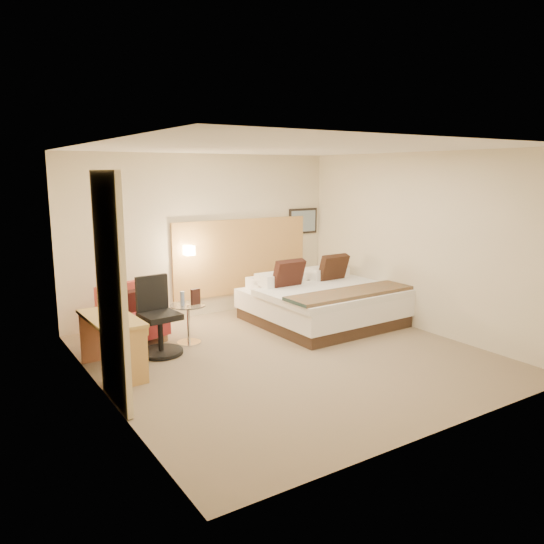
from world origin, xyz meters
TOP-DOWN VIEW (x-y plane):
  - floor at (0.00, 0.00)m, footprint 4.80×5.00m
  - ceiling at (0.00, 0.00)m, footprint 4.80×5.00m
  - wall_back at (0.00, 2.51)m, footprint 4.80×0.02m
  - wall_front at (0.00, -2.51)m, footprint 4.80×0.02m
  - wall_left at (-2.41, 0.00)m, footprint 0.02×5.00m
  - wall_right at (2.41, 0.00)m, footprint 0.02×5.00m
  - headboard_panel at (0.70, 2.47)m, footprint 2.60×0.04m
  - art_frame at (2.02, 2.48)m, footprint 0.62×0.03m
  - art_canvas at (2.02, 2.46)m, footprint 0.54×0.01m
  - lamp_arm at (-0.35, 2.42)m, footprint 0.02×0.12m
  - lamp_shade at (-0.35, 2.36)m, footprint 0.15×0.15m
  - curtain at (-2.36, -0.25)m, footprint 0.06×0.90m
  - bottle_a at (-0.98, 1.20)m, footprint 0.07×0.07m
  - menu_folder at (-0.79, 1.17)m, footprint 0.14×0.07m
  - bed at (1.36, 1.02)m, footprint 2.19×2.13m
  - lounge_chair at (-1.56, 1.71)m, footprint 0.96×0.89m
  - side_table at (-0.90, 1.20)m, footprint 0.57×0.57m
  - desk at (-2.11, 0.64)m, footprint 0.56×1.15m
  - desk_chair at (-1.41, 1.02)m, footprint 0.63×0.63m

SIDE VIEW (x-z plane):
  - floor at x=0.00m, z-range -0.02..0.00m
  - side_table at x=-0.90m, z-range 0.03..0.60m
  - lounge_chair at x=-1.56m, z-range -0.08..0.74m
  - bed at x=1.36m, z-range -0.18..0.86m
  - desk_chair at x=-1.41m, z-range -0.09..0.94m
  - desk at x=-2.11m, z-range 0.20..0.91m
  - bottle_a at x=-0.98m, z-range 0.56..0.77m
  - menu_folder at x=-0.79m, z-range 0.56..0.79m
  - headboard_panel at x=0.70m, z-range 0.30..1.60m
  - lamp_arm at x=-0.35m, z-range 1.14..1.16m
  - lamp_shade at x=-0.35m, z-range 1.07..1.22m
  - curtain at x=-2.36m, z-range 0.01..2.43m
  - wall_back at x=0.00m, z-range 0.00..2.70m
  - wall_front at x=0.00m, z-range 0.00..2.70m
  - wall_left at x=-2.41m, z-range 0.00..2.70m
  - wall_right at x=2.41m, z-range 0.00..2.70m
  - art_frame at x=2.02m, z-range 1.27..1.73m
  - art_canvas at x=2.02m, z-range 1.30..1.70m
  - ceiling at x=0.00m, z-range 2.70..2.72m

